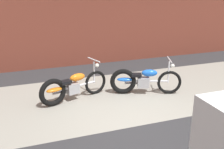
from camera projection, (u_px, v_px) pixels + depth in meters
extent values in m
plane|color=#2D2D30|center=(139.00, 126.00, 5.94)|extent=(80.00, 80.00, 0.00)
cube|color=gray|center=(113.00, 96.00, 7.50)|extent=(36.00, 3.50, 0.01)
torus|color=black|center=(95.00, 82.00, 7.55)|extent=(0.67, 0.28, 0.68)
torus|color=black|center=(53.00, 93.00, 6.80)|extent=(0.74, 0.35, 0.73)
cylinder|color=silver|center=(75.00, 86.00, 7.17)|extent=(1.19, 0.43, 0.06)
cube|color=#99999E|center=(73.00, 88.00, 7.14)|extent=(0.37, 0.31, 0.28)
ellipsoid|color=orange|center=(77.00, 77.00, 7.14)|extent=(0.48, 0.31, 0.20)
ellipsoid|color=orange|center=(54.00, 90.00, 6.81)|extent=(0.47, 0.31, 0.10)
cube|color=black|center=(65.00, 82.00, 6.95)|extent=(0.33, 0.28, 0.08)
cylinder|color=silver|center=(94.00, 72.00, 7.43)|extent=(0.06, 0.06, 0.62)
cylinder|color=silver|center=(94.00, 60.00, 7.31)|extent=(0.21, 0.56, 0.03)
sphere|color=white|center=(97.00, 65.00, 7.43)|extent=(0.11, 0.11, 0.11)
cylinder|color=silver|center=(62.00, 91.00, 7.14)|extent=(0.54, 0.22, 0.06)
torus|color=black|center=(169.00, 82.00, 7.56)|extent=(0.67, 0.31, 0.68)
torus|color=black|center=(123.00, 81.00, 7.56)|extent=(0.73, 0.37, 0.73)
cylinder|color=silver|center=(146.00, 81.00, 7.55)|extent=(1.18, 0.47, 0.06)
cube|color=#99999E|center=(143.00, 82.00, 7.56)|extent=(0.38, 0.32, 0.28)
ellipsoid|color=blue|center=(149.00, 73.00, 7.47)|extent=(0.48, 0.33, 0.20)
ellipsoid|color=blue|center=(125.00, 79.00, 7.54)|extent=(0.48, 0.32, 0.10)
cube|color=black|center=(136.00, 75.00, 7.49)|extent=(0.33, 0.28, 0.08)
cylinder|color=silver|center=(169.00, 72.00, 7.46)|extent=(0.06, 0.06, 0.62)
cylinder|color=silver|center=(170.00, 59.00, 7.34)|extent=(0.23, 0.56, 0.03)
sphere|color=white|center=(173.00, 66.00, 7.40)|extent=(0.11, 0.11, 0.11)
cylinder|color=silver|center=(134.00, 83.00, 7.73)|extent=(0.54, 0.24, 0.06)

